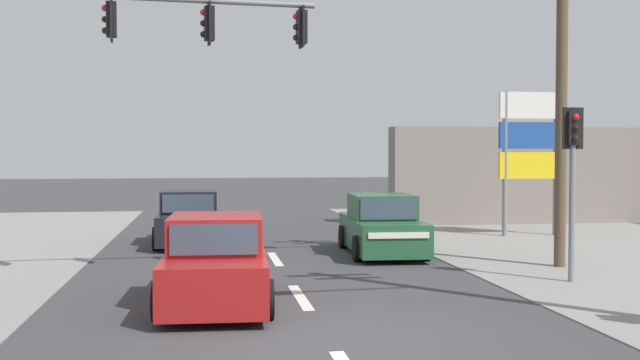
{
  "coord_description": "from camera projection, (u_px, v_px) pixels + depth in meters",
  "views": [
    {
      "loc": [
        -1.7,
        -10.49,
        2.63
      ],
      "look_at": [
        0.52,
        4.0,
        2.11
      ],
      "focal_mm": 42.0,
      "sensor_mm": 36.0,
      "label": 1
    }
  ],
  "objects": [
    {
      "name": "ground_plane",
      "position": [
        327.0,
        337.0,
        10.71
      ],
      "size": [
        140.0,
        140.0,
        0.0
      ],
      "primitive_type": "plane",
      "color": "#3A3A3D"
    },
    {
      "name": "lane_dash_mid",
      "position": [
        300.0,
        297.0,
        13.67
      ],
      "size": [
        0.2,
        2.4,
        0.01
      ],
      "primitive_type": "cube",
      "color": "silver",
      "rests_on": "ground"
    },
    {
      "name": "lane_dash_far",
      "position": [
        275.0,
        259.0,
        18.61
      ],
      "size": [
        0.2,
        2.4,
        0.01
      ],
      "primitive_type": "cube",
      "color": "silver",
      "rests_on": "ground"
    },
    {
      "name": "utility_pole_midground_right",
      "position": [
        556.0,
        47.0,
        17.05
      ],
      "size": [
        3.78,
        0.56,
        9.39
      ],
      "color": "brown",
      "rests_on": "ground"
    },
    {
      "name": "traffic_signal_mast",
      "position": [
        94.0,
        65.0,
        14.57
      ],
      "size": [
        6.87,
        0.86,
        6.0
      ],
      "color": "slate",
      "rests_on": "ground"
    },
    {
      "name": "pedestal_signal_right_kerb",
      "position": [
        573.0,
        164.0,
        15.12
      ],
      "size": [
        0.44,
        0.29,
        3.56
      ],
      "color": "slate",
      "rests_on": "ground"
    },
    {
      "name": "shopping_plaza_sign",
      "position": [
        531.0,
        142.0,
        23.68
      ],
      "size": [
        2.1,
        0.16,
        4.6
      ],
      "color": "slate",
      "rests_on": "ground"
    },
    {
      "name": "shopfront_wall_far",
      "position": [
        547.0,
        175.0,
        28.12
      ],
      "size": [
        12.0,
        1.0,
        3.6
      ],
      "primitive_type": "cube",
      "color": "gray",
      "rests_on": "ground"
    },
    {
      "name": "sedan_crossing_left",
      "position": [
        216.0,
        264.0,
        13.02
      ],
      "size": [
        2.03,
        4.3,
        1.56
      ],
      "color": "maroon",
      "rests_on": "ground"
    },
    {
      "name": "sedan_receding_far",
      "position": [
        382.0,
        227.0,
        19.54
      ],
      "size": [
        2.05,
        4.31,
        1.56
      ],
      "color": "#235633",
      "rests_on": "ground"
    },
    {
      "name": "sedan_oncoming_mid",
      "position": [
        189.0,
        220.0,
        21.64
      ],
      "size": [
        1.91,
        4.25,
        1.56
      ],
      "color": "black",
      "rests_on": "ground"
    }
  ]
}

